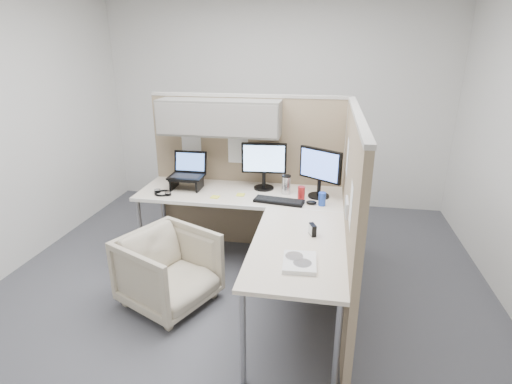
% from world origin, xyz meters
% --- Properties ---
extents(ground, '(4.50, 4.50, 0.00)m').
position_xyz_m(ground, '(0.00, 0.00, 0.00)').
color(ground, '#44454A').
rests_on(ground, ground).
extents(partition_back, '(2.00, 0.36, 1.63)m').
position_xyz_m(partition_back, '(-0.22, 0.83, 1.10)').
color(partition_back, '#927C5F').
rests_on(partition_back, ground).
extents(partition_right, '(0.07, 2.03, 1.63)m').
position_xyz_m(partition_right, '(0.90, -0.07, 0.82)').
color(partition_right, '#927C5F').
rests_on(partition_right, ground).
extents(desk, '(2.00, 1.98, 0.73)m').
position_xyz_m(desk, '(0.12, 0.13, 0.69)').
color(desk, beige).
rests_on(desk, ground).
extents(office_chair, '(0.85, 0.87, 0.69)m').
position_xyz_m(office_chair, '(-0.54, -0.30, 0.34)').
color(office_chair, '#C1B99A').
rests_on(office_chair, ground).
extents(monitor_left, '(0.44, 0.20, 0.47)m').
position_xyz_m(monitor_left, '(0.10, 0.68, 1.00)').
color(monitor_left, black).
rests_on(monitor_left, desk).
extents(monitor_right, '(0.39, 0.27, 0.47)m').
position_xyz_m(monitor_right, '(0.65, 0.55, 1.00)').
color(monitor_right, black).
rests_on(monitor_right, desk).
extents(laptop_station, '(0.34, 0.29, 0.35)m').
position_xyz_m(laptop_station, '(-0.65, 0.58, 0.86)').
color(laptop_station, black).
rests_on(laptop_station, desk).
extents(keyboard, '(0.47, 0.21, 0.02)m').
position_xyz_m(keyboard, '(0.30, 0.34, 0.74)').
color(keyboard, black).
rests_on(keyboard, desk).
extents(mouse, '(0.10, 0.06, 0.04)m').
position_xyz_m(mouse, '(0.59, 0.34, 0.75)').
color(mouse, black).
rests_on(mouse, desk).
extents(travel_mug, '(0.09, 0.09, 0.19)m').
position_xyz_m(travel_mug, '(0.34, 0.58, 0.82)').
color(travel_mug, silver).
rests_on(travel_mug, desk).
extents(soda_can_green, '(0.07, 0.07, 0.12)m').
position_xyz_m(soda_can_green, '(0.68, 0.34, 0.79)').
color(soda_can_green, '#1E3FA5').
rests_on(soda_can_green, desk).
extents(soda_can_silver, '(0.07, 0.07, 0.12)m').
position_xyz_m(soda_can_silver, '(0.49, 0.46, 0.79)').
color(soda_can_silver, '#B21E1E').
rests_on(soda_can_silver, desk).
extents(sticky_note_d, '(0.08, 0.08, 0.01)m').
position_xyz_m(sticky_note_d, '(-0.09, 0.46, 0.73)').
color(sticky_note_d, yellow).
rests_on(sticky_note_d, desk).
extents(sticky_note_a, '(0.08, 0.08, 0.01)m').
position_xyz_m(sticky_note_a, '(-0.31, 0.36, 0.73)').
color(sticky_note_a, yellow).
rests_on(sticky_note_a, desk).
extents(headphones, '(0.21, 0.21, 0.03)m').
position_xyz_m(headphones, '(-0.83, 0.36, 0.74)').
color(headphones, black).
rests_on(headphones, desk).
extents(paper_stack, '(0.23, 0.28, 0.03)m').
position_xyz_m(paper_stack, '(0.57, -0.73, 0.75)').
color(paper_stack, white).
rests_on(paper_stack, desk).
extents(desk_clock, '(0.06, 0.09, 0.09)m').
position_xyz_m(desk_clock, '(0.63, -0.28, 0.77)').
color(desk_clock, black).
rests_on(desk_clock, desk).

